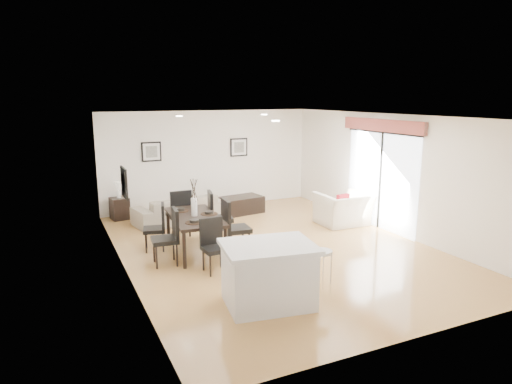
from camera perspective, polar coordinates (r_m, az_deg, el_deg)
name	(u,v)px	position (r m, az deg, el deg)	size (l,w,h in m)	color
ground	(274,248)	(9.55, 2.23, -6.96)	(8.00, 8.00, 0.00)	tan
wall_back	(209,159)	(12.84, -5.91, 4.08)	(6.00, 0.04, 2.70)	white
wall_front	(422,239)	(6.04, 20.01, -5.57)	(6.00, 0.04, 2.70)	white
wall_left	(121,198)	(8.30, -16.47, -0.68)	(0.04, 8.00, 2.70)	white
wall_right	(391,173)	(10.89, 16.49, 2.24)	(0.04, 8.00, 2.70)	white
ceiling	(275,116)	(9.04, 2.36, 9.45)	(6.00, 8.00, 0.02)	white
sofa	(180,209)	(11.53, -9.52, -2.10)	(2.25, 0.88, 0.66)	gray
armchair	(344,209)	(11.32, 10.88, -2.10)	(1.19, 1.04, 0.78)	beige
courtyard_plant_a	(489,213)	(12.41, 27.07, -2.37)	(0.55, 0.48, 0.61)	#305022
courtyard_plant_b	(431,196)	(13.84, 21.06, -0.46)	(0.35, 0.35, 0.62)	#305022
dining_table	(195,219)	(9.19, -7.68, -3.41)	(1.04, 1.87, 0.75)	black
dining_chair_wnear	(170,234)	(8.63, -10.76, -5.13)	(0.52, 0.52, 1.06)	black
dining_chair_wfar	(158,224)	(9.48, -12.15, -3.98)	(0.52, 0.52, 0.96)	black
dining_chair_enear	(232,224)	(9.01, -3.03, -3.97)	(0.55, 0.55, 1.12)	black
dining_chair_efar	(216,214)	(9.83, -5.00, -2.70)	(0.58, 0.58, 1.10)	black
dining_chair_head	(214,242)	(8.21, -5.33, -6.22)	(0.45, 0.45, 0.96)	black
dining_chair_foot	(180,211)	(10.25, -9.51, -2.32)	(0.50, 0.50, 1.07)	black
vase	(194,199)	(9.10, -7.75, -0.93)	(0.81, 1.33, 0.75)	white
coffee_table	(241,205)	(12.25, -1.87, -1.61)	(1.12, 0.67, 0.45)	black
side_table	(120,208)	(12.13, -16.67, -1.99)	(0.42, 0.42, 0.56)	black
table_lamp	(118,187)	(12.01, -16.83, 0.58)	(0.22, 0.22, 0.42)	white
cushion	(343,201)	(11.11, 10.80, -1.15)	(0.34, 0.11, 0.34)	maroon
kitchen_island	(268,274)	(6.92, 1.57, -10.25)	(1.50, 1.24, 0.95)	silver
bar_stool	(322,257)	(7.31, 8.23, -7.99)	(0.33, 0.33, 0.72)	silver
framed_print_back_left	(151,152)	(12.35, -12.95, 4.93)	(0.52, 0.04, 0.52)	black
framed_print_back_right	(239,147)	(13.10, -2.16, 5.61)	(0.52, 0.04, 0.52)	black
framed_print_left_wall	(124,183)	(8.05, -16.17, 1.14)	(0.04, 0.52, 0.52)	black
sliding_door	(381,158)	(11.04, 15.39, 4.08)	(0.12, 2.70, 2.57)	white
courtyard	(458,176)	(13.79, 23.94, 1.86)	(6.00, 6.00, 2.00)	gray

